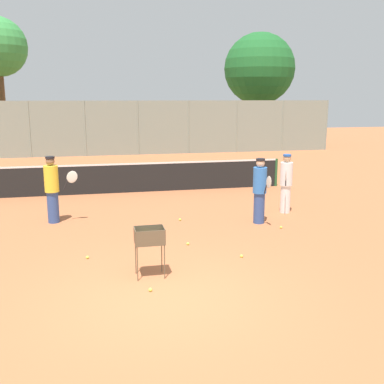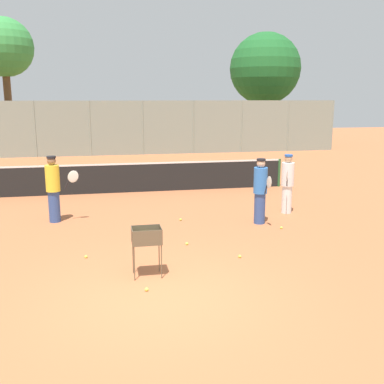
{
  "view_description": "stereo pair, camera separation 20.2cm",
  "coord_description": "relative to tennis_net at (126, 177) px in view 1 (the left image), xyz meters",
  "views": [
    {
      "loc": [
        -1.06,
        -7.07,
        3.37
      ],
      "look_at": [
        1.33,
        3.9,
        1.0
      ],
      "focal_mm": 42.0,
      "sensor_mm": 36.0,
      "label": 1
    },
    {
      "loc": [
        -0.86,
        -7.11,
        3.37
      ],
      "look_at": [
        1.33,
        3.9,
        1.0
      ],
      "focal_mm": 42.0,
      "sensor_mm": 36.0,
      "label": 2
    }
  ],
  "objects": [
    {
      "name": "tennis_ball_3",
      "position": [
        -1.31,
        -6.67,
        -0.53
      ],
      "size": [
        0.07,
        0.07,
        0.07
      ],
      "primitive_type": "sphere",
      "color": "#D1E54C",
      "rests_on": "ground_plane"
    },
    {
      "name": "ground_plane",
      "position": [
        0.0,
        -8.94,
        -0.56
      ],
      "size": [
        80.0,
        80.0,
        0.0
      ],
      "primitive_type": "plane",
      "color": "#B7663D"
    },
    {
      "name": "tennis_net",
      "position": [
        0.0,
        0.0,
        0.0
      ],
      "size": [
        11.62,
        0.1,
        1.07
      ],
      "color": "#26592D",
      "rests_on": "ground_plane"
    },
    {
      "name": "tree_0",
      "position": [
        10.54,
        14.87,
        4.77
      ],
      "size": [
        4.95,
        4.95,
        7.83
      ],
      "color": "brown",
      "rests_on": "ground_plane"
    },
    {
      "name": "tennis_ball_1",
      "position": [
        4.67,
        -3.51,
        -0.53
      ],
      "size": [
        0.07,
        0.07,
        0.07
      ],
      "primitive_type": "sphere",
      "color": "#D1E54C",
      "rests_on": "ground_plane"
    },
    {
      "name": "ball_cart",
      "position": [
        -0.12,
        -7.9,
        0.18
      ],
      "size": [
        0.56,
        0.41,
        0.97
      ],
      "color": "brown",
      "rests_on": "ground_plane"
    },
    {
      "name": "tennis_ball_2",
      "position": [
        1.93,
        -7.3,
        -0.53
      ],
      "size": [
        0.07,
        0.07,
        0.07
      ],
      "primitive_type": "sphere",
      "color": "#D1E54C",
      "rests_on": "ground_plane"
    },
    {
      "name": "tennis_ball_4",
      "position": [
        1.19,
        -4.13,
        -0.53
      ],
      "size": [
        0.07,
        0.07,
        0.07
      ],
      "primitive_type": "sphere",
      "color": "#D1E54C",
      "rests_on": "ground_plane"
    },
    {
      "name": "player_white_outfit",
      "position": [
        -2.23,
        -3.56,
        0.39
      ],
      "size": [
        0.94,
        0.38,
        1.83
      ],
      "rotation": [
        0.0,
        0.0,
        6.15
      ],
      "color": "#334C8C",
      "rests_on": "ground_plane"
    },
    {
      "name": "tennis_ball_5",
      "position": [
        -0.2,
        -8.61,
        -0.53
      ],
      "size": [
        0.07,
        0.07,
        0.07
      ],
      "primitive_type": "sphere",
      "color": "#D1E54C",
      "rests_on": "ground_plane"
    },
    {
      "name": "tennis_ball_7",
      "position": [
        3.64,
        -5.44,
        -0.53
      ],
      "size": [
        0.07,
        0.07,
        0.07
      ],
      "primitive_type": "sphere",
      "color": "#D1E54C",
      "rests_on": "ground_plane"
    },
    {
      "name": "tennis_ball_6",
      "position": [
        0.97,
        -6.24,
        -0.53
      ],
      "size": [
        0.07,
        0.07,
        0.07
      ],
      "primitive_type": "sphere",
      "color": "#D1E54C",
      "rests_on": "ground_plane"
    },
    {
      "name": "player_yellow_shirt",
      "position": [
        4.43,
        -3.9,
        0.35
      ],
      "size": [
        0.52,
        0.85,
        1.75
      ],
      "rotation": [
        0.0,
        0.0,
        4.26
      ],
      "color": "white",
      "rests_on": "ground_plane"
    },
    {
      "name": "player_red_cap",
      "position": [
        3.26,
        -4.82,
        0.36
      ],
      "size": [
        0.37,
        0.93,
        1.78
      ],
      "rotation": [
        0.0,
        0.0,
        4.78
      ],
      "color": "#334C8C",
      "rests_on": "ground_plane"
    },
    {
      "name": "back_fence",
      "position": [
        0.0,
        10.92,
        1.04
      ],
      "size": [
        27.68,
        0.08,
        3.19
      ],
      "color": "gray",
      "rests_on": "ground_plane"
    }
  ]
}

